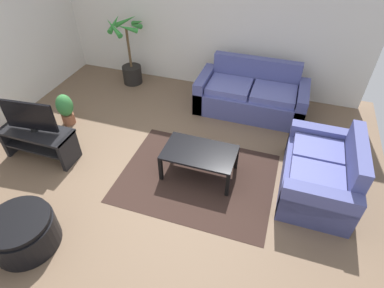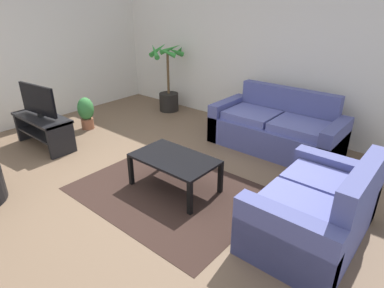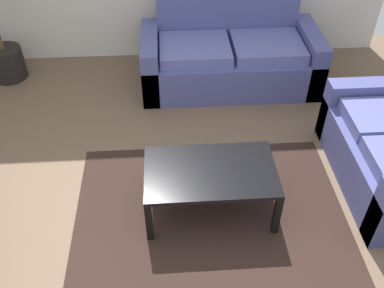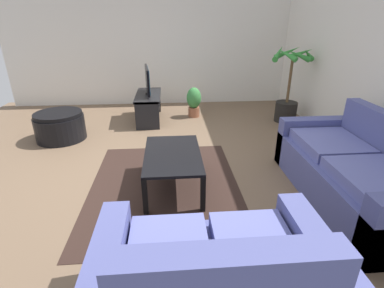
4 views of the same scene
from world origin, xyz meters
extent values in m
plane|color=brown|center=(0.00, 0.00, 0.00)|extent=(6.60, 6.60, 0.00)
cube|color=silver|center=(0.00, 3.00, 1.35)|extent=(6.00, 0.06, 2.70)
cube|color=#4C518C|center=(1.04, 2.25, 0.21)|extent=(1.95, 0.90, 0.42)
cube|color=#4C518C|center=(1.04, 2.62, 0.66)|extent=(1.59, 0.16, 0.48)
cube|color=#4C518C|center=(0.16, 2.25, 0.31)|extent=(0.18, 0.90, 0.62)
cube|color=#4C518C|center=(1.92, 2.25, 0.31)|extent=(0.18, 0.90, 0.62)
cube|color=#5D63A4|center=(0.64, 2.20, 0.48)|extent=(0.75, 0.66, 0.12)
cube|color=#5D63A4|center=(1.43, 2.20, 0.48)|extent=(0.75, 0.66, 0.12)
cube|color=#4C518C|center=(2.25, 0.62, 0.21)|extent=(0.90, 1.43, 0.42)
cube|color=#4C518C|center=(2.62, 0.62, 0.66)|extent=(0.16, 1.07, 0.48)
cube|color=#4C518C|center=(2.25, -0.01, 0.31)|extent=(0.90, 0.18, 0.62)
cube|color=#4C518C|center=(2.25, 1.24, 0.31)|extent=(0.90, 0.18, 0.62)
cube|color=#5D63A4|center=(2.20, 0.35, 0.48)|extent=(0.66, 0.49, 0.12)
cube|color=#5D63A4|center=(2.20, 0.88, 0.48)|extent=(0.66, 0.49, 0.12)
cube|color=black|center=(-1.79, 0.00, 0.48)|extent=(1.10, 0.45, 0.04)
cube|color=black|center=(-1.79, 0.00, 0.22)|extent=(1.02, 0.39, 0.03)
cube|color=black|center=(-2.31, 0.00, 0.25)|extent=(0.06, 0.41, 0.50)
cube|color=black|center=(-1.27, 0.00, 0.25)|extent=(0.06, 0.41, 0.50)
cube|color=black|center=(-1.79, 0.00, 0.77)|extent=(0.81, 0.12, 0.45)
cube|color=teal|center=(-1.80, 0.02, 0.77)|extent=(0.75, 0.09, 0.40)
cylinder|color=black|center=(-1.79, 0.00, 0.52)|extent=(0.10, 0.10, 0.04)
cube|color=black|center=(0.64, 0.40, 0.41)|extent=(1.02, 0.62, 0.03)
cube|color=black|center=(0.15, 0.12, 0.20)|extent=(0.05, 0.05, 0.40)
cube|color=black|center=(1.12, 0.12, 0.20)|extent=(0.05, 0.05, 0.40)
cube|color=black|center=(0.15, 0.68, 0.20)|extent=(0.05, 0.05, 0.40)
cube|color=black|center=(1.12, 0.68, 0.20)|extent=(0.05, 0.05, 0.40)
cube|color=black|center=(0.64, 0.30, 0.00)|extent=(2.20, 1.70, 0.01)
cylinder|color=black|center=(-1.52, 2.55, 0.18)|extent=(0.39, 0.39, 0.37)
cylinder|color=brown|center=(-1.52, 2.55, 0.77)|extent=(0.05, 0.05, 0.81)
cone|color=#318935|center=(-1.31, 2.55, 1.23)|extent=(0.11, 0.43, 0.24)
cone|color=#318935|center=(-1.35, 2.74, 1.23)|extent=(0.45, 0.40, 0.28)
cone|color=#318935|center=(-1.62, 2.75, 1.23)|extent=(0.44, 0.30, 0.25)
cone|color=#318935|center=(-1.75, 2.54, 1.23)|extent=(0.13, 0.48, 0.27)
cone|color=#318935|center=(-1.65, 2.34, 1.23)|extent=(0.48, 0.36, 0.27)
cone|color=#318935|center=(-1.40, 2.39, 1.23)|extent=(0.38, 0.32, 0.23)
cylinder|color=brown|center=(-1.94, 0.86, 0.09)|extent=(0.22, 0.22, 0.19)
ellipsoid|color=#367B3B|center=(-1.94, 0.86, 0.37)|extent=(0.28, 0.28, 0.41)
camera|label=1|loc=(1.56, -2.73, 3.34)|focal=29.22mm
camera|label=2|loc=(3.02, -2.11, 2.18)|focal=30.20mm
camera|label=3|loc=(0.34, -1.92, 2.75)|focal=40.03mm
camera|label=4|loc=(3.54, 0.38, 1.80)|focal=27.16mm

